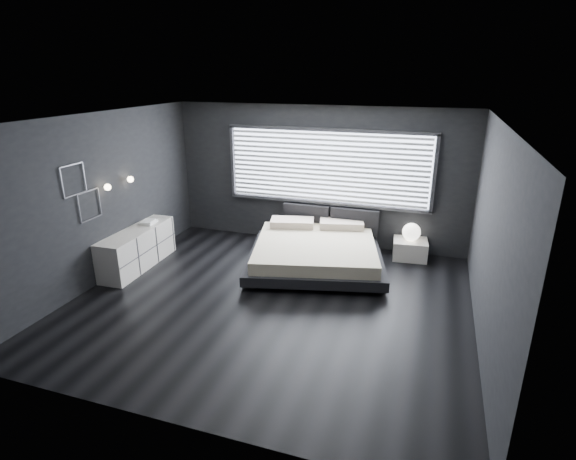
% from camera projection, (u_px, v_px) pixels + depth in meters
% --- Properties ---
extents(room, '(6.04, 6.00, 2.80)m').
position_uv_depth(room, '(270.00, 216.00, 6.58)').
color(room, black).
rests_on(room, ground).
extents(window, '(4.14, 0.09, 1.52)m').
position_uv_depth(window, '(327.00, 167.00, 8.86)').
color(window, white).
rests_on(window, ground).
extents(headboard, '(1.96, 0.16, 0.52)m').
position_uv_depth(headboard, '(330.00, 219.00, 9.13)').
color(headboard, black).
rests_on(headboard, ground).
extents(sconce_near, '(0.18, 0.11, 0.11)m').
position_uv_depth(sconce_near, '(107.00, 187.00, 7.41)').
color(sconce_near, silver).
rests_on(sconce_near, ground).
extents(sconce_far, '(0.18, 0.11, 0.11)m').
position_uv_depth(sconce_far, '(130.00, 179.00, 7.95)').
color(sconce_far, silver).
rests_on(sconce_far, ground).
extents(wall_art_upper, '(0.01, 0.48, 0.48)m').
position_uv_depth(wall_art_upper, '(74.00, 180.00, 6.82)').
color(wall_art_upper, '#47474C').
rests_on(wall_art_upper, ground).
extents(wall_art_lower, '(0.01, 0.48, 0.48)m').
position_uv_depth(wall_art_lower, '(90.00, 205.00, 7.20)').
color(wall_art_lower, '#47474C').
rests_on(wall_art_lower, ground).
extents(bed, '(2.87, 2.79, 0.62)m').
position_uv_depth(bed, '(315.00, 251.00, 8.26)').
color(bed, black).
rests_on(bed, ground).
extents(nightstand, '(0.68, 0.59, 0.37)m').
position_uv_depth(nightstand, '(410.00, 249.00, 8.61)').
color(nightstand, silver).
rests_on(nightstand, ground).
extents(orb_lamp, '(0.34, 0.34, 0.34)m').
position_uv_depth(orb_lamp, '(411.00, 232.00, 8.48)').
color(orb_lamp, white).
rests_on(orb_lamp, nightstand).
extents(dresser, '(0.58, 1.80, 0.71)m').
position_uv_depth(dresser, '(138.00, 248.00, 8.20)').
color(dresser, silver).
rests_on(dresser, ground).
extents(book_stack, '(0.27, 0.34, 0.06)m').
position_uv_depth(book_stack, '(148.00, 222.00, 8.40)').
color(book_stack, white).
rests_on(book_stack, dresser).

